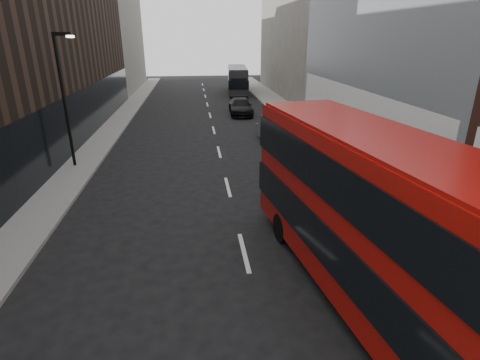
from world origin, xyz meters
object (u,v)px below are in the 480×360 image
object	(u,v)px
car_a	(289,163)
car_c	(241,107)
car_b	(273,133)
street_lamp	(64,92)
red_bus	(379,217)
grey_bus	(237,79)

from	to	relation	value
car_a	car_c	xyz separation A→B (m)	(-0.53, 16.64, 0.13)
car_b	car_a	bearing A→B (deg)	-101.63
car_b	car_c	size ratio (longest dim) A/B	0.77
street_lamp	red_bus	world-z (taller)	street_lamp
street_lamp	grey_bus	size ratio (longest dim) A/B	0.68
red_bus	car_a	world-z (taller)	red_bus
red_bus	car_c	xyz separation A→B (m)	(-0.20, 26.99, -1.87)
car_a	car_b	distance (m)	6.60
grey_bus	car_a	bearing A→B (deg)	-86.62
street_lamp	car_b	world-z (taller)	street_lamp
car_b	car_c	distance (m)	10.11
red_bus	grey_bus	bearing A→B (deg)	80.61
grey_bus	car_c	xyz separation A→B (m)	(-1.37, -14.26, -1.01)
red_bus	car_c	size ratio (longest dim) A/B	2.32
street_lamp	car_b	distance (m)	13.28
car_b	street_lamp	bearing A→B (deg)	-168.91
red_bus	car_c	world-z (taller)	red_bus
car_c	car_b	bearing A→B (deg)	-81.94
car_b	car_c	bearing A→B (deg)	88.42
red_bus	car_a	xyz separation A→B (m)	(0.33, 10.35, -2.00)
red_bus	car_b	distance (m)	17.07
car_a	grey_bus	bearing A→B (deg)	85.18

